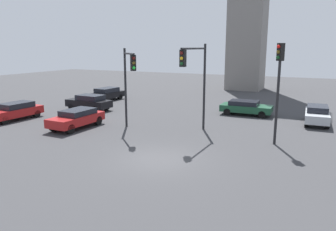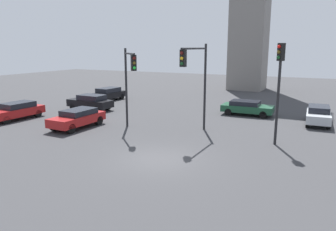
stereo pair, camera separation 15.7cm
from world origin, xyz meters
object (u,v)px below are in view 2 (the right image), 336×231
(traffic_light_0, at_px, (130,74))
(traffic_light_2, at_px, (196,71))
(traffic_light_1, at_px, (279,76))
(car_6, at_px, (17,110))
(car_5, at_px, (247,107))
(car_3, at_px, (90,102))
(car_1, at_px, (78,118))
(car_7, at_px, (318,115))
(car_4, at_px, (108,94))

(traffic_light_0, xyz_separation_m, traffic_light_2, (4.45, 0.88, 0.28))
(traffic_light_1, bearing_deg, car_6, -50.28)
(traffic_light_2, relative_size, car_6, 1.35)
(traffic_light_1, xyz_separation_m, traffic_light_2, (-5.12, -0.10, 0.12))
(traffic_light_2, xyz_separation_m, car_5, (1.60, 8.07, -3.55))
(traffic_light_2, height_order, car_6, traffic_light_2)
(traffic_light_1, relative_size, car_5, 1.38)
(car_3, distance_m, car_6, 6.42)
(traffic_light_1, relative_size, car_3, 1.39)
(car_1, height_order, car_3, car_3)
(traffic_light_2, bearing_deg, car_7, 135.59)
(car_4, bearing_deg, car_6, -0.03)
(car_1, bearing_deg, traffic_light_0, 106.01)
(traffic_light_2, relative_size, car_4, 1.30)
(traffic_light_1, xyz_separation_m, car_5, (-3.52, 7.97, -3.44))
(traffic_light_1, xyz_separation_m, car_6, (-19.81, -1.96, -3.38))
(traffic_light_0, height_order, car_7, traffic_light_0)
(car_1, distance_m, car_6, 6.35)
(traffic_light_0, distance_m, car_4, 14.07)
(car_3, bearing_deg, car_1, 123.44)
(traffic_light_1, distance_m, traffic_light_2, 5.12)
(traffic_light_0, distance_m, car_3, 9.46)
(traffic_light_1, bearing_deg, car_3, -68.63)
(car_1, relative_size, car_3, 1.00)
(traffic_light_0, relative_size, car_1, 1.31)
(traffic_light_2, height_order, car_5, traffic_light_2)
(car_4, distance_m, car_5, 15.46)
(car_4, relative_size, car_7, 1.11)
(car_1, relative_size, car_7, 1.04)
(car_3, bearing_deg, traffic_light_1, 169.01)
(traffic_light_0, xyz_separation_m, car_3, (-7.49, 4.83, -3.19))
(traffic_light_1, height_order, car_7, traffic_light_1)
(car_1, height_order, car_5, car_1)
(traffic_light_2, xyz_separation_m, car_6, (-14.69, -1.86, -3.49))
(traffic_light_0, relative_size, car_4, 1.23)
(car_1, relative_size, car_6, 0.98)
(traffic_light_1, distance_m, car_1, 14.01)
(car_6, bearing_deg, traffic_light_2, 99.88)
(car_3, bearing_deg, traffic_light_2, 163.41)
(car_7, bearing_deg, car_5, -103.08)
(traffic_light_0, distance_m, traffic_light_1, 9.62)
(car_5, bearing_deg, traffic_light_0, -125.64)
(car_3, bearing_deg, car_7, -169.15)
(traffic_light_0, relative_size, car_6, 1.28)
(traffic_light_1, xyz_separation_m, car_3, (-17.05, 3.84, -3.35))
(traffic_light_0, xyz_separation_m, traffic_light_1, (9.57, 0.99, 0.16))
(car_5, bearing_deg, car_4, 174.56)
(traffic_light_2, distance_m, car_6, 15.21)
(car_1, height_order, car_4, car_4)
(car_3, distance_m, car_4, 5.49)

